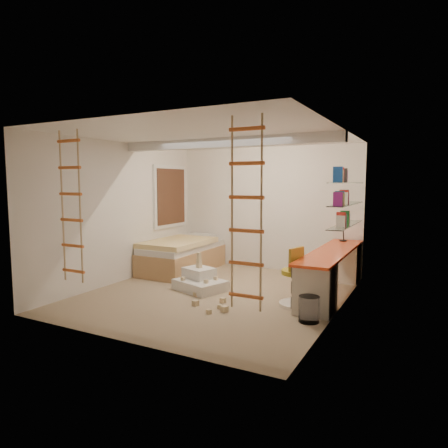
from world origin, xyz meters
The scene contains 15 objects.
floor centered at (0.00, 0.00, 0.00)m, with size 4.50×4.50×0.00m, color #947B5F.
ceiling_beam centered at (0.00, 0.30, 2.52)m, with size 4.00×0.18×0.16m, color white.
window_frame centered at (-1.97, 1.50, 1.55)m, with size 0.06×1.15×1.35m, color white.
window_blind centered at (-1.93, 1.50, 1.55)m, with size 0.02×1.00×1.20m, color #4C2D1E.
rope_ladder_left centered at (-1.35, -1.75, 1.52)m, with size 0.41×0.04×2.13m, color #C75622, non-canonical shape.
rope_ladder_right centered at (1.35, -1.75, 1.52)m, with size 0.41×0.04×2.13m, color #C95022, non-canonical shape.
waste_bin centered at (1.75, -0.59, 0.18)m, with size 0.28×0.28×0.35m, color white.
desk centered at (1.72, 0.86, 0.40)m, with size 0.56×2.80×0.75m.
shelves centered at (1.87, 1.13, 1.50)m, with size 0.25×1.80×0.71m.
bed centered at (-1.48, 1.23, 0.33)m, with size 1.02×2.00×0.69m.
task_lamp centered at (1.67, 1.82, 1.14)m, with size 0.14×0.36×0.57m.
swivel_chair centered at (1.40, -0.02, 0.33)m, with size 0.65×0.65×0.90m.
play_platform centered at (-0.38, 0.12, 0.14)m, with size 0.97×0.86×0.36m.
toy_blocks centered at (-0.06, -0.25, 0.21)m, with size 1.21×1.23×0.63m.
books centered at (1.87, 1.13, 1.60)m, with size 0.14×0.64×0.92m.
Camera 1 is at (3.15, -5.70, 1.86)m, focal length 32.00 mm.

